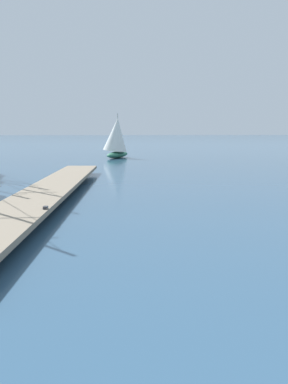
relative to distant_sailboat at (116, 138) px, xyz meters
name	(u,v)px	position (x,y,z in m)	size (l,w,h in m)	color
floating_dock	(47,191)	(-2.64, -25.57, -1.51)	(2.80, 22.39, 0.53)	gray
distant_sailboat	(116,138)	(0.00, 0.00, 0.00)	(3.13, 4.47, 4.13)	#337556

